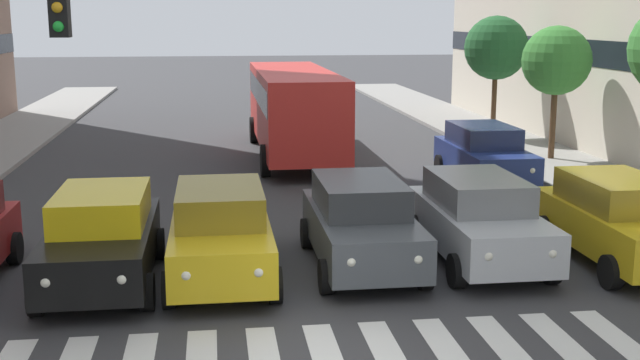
{
  "coord_description": "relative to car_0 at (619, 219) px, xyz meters",
  "views": [
    {
      "loc": [
        1.54,
        10.53,
        4.84
      ],
      "look_at": [
        -0.83,
        -7.08,
        1.19
      ],
      "focal_mm": 44.84,
      "sensor_mm": 36.0,
      "label": 1
    }
  ],
  "objects": [
    {
      "name": "car_row2_0",
      "position": [
        0.09,
        -7.77,
        0.0
      ],
      "size": [
        2.02,
        4.44,
        1.72
      ],
      "color": "navy",
      "rests_on": "ground_plane"
    },
    {
      "name": "car_4",
      "position": [
        10.0,
        -0.04,
        0.0
      ],
      "size": [
        2.02,
        4.44,
        1.72
      ],
      "color": "black",
      "rests_on": "ground_plane"
    },
    {
      "name": "car_3",
      "position": [
        7.85,
        -0.09,
        0.0
      ],
      "size": [
        2.02,
        4.44,
        1.72
      ],
      "color": "gold",
      "rests_on": "ground_plane"
    },
    {
      "name": "car_2",
      "position": [
        5.13,
        -0.44,
        0.0
      ],
      "size": [
        2.02,
        4.44,
        1.72
      ],
      "color": "#474C51",
      "rests_on": "ground_plane"
    },
    {
      "name": "car_0",
      "position": [
        0.0,
        0.0,
        0.0
      ],
      "size": [
        2.02,
        4.44,
        1.72
      ],
      "color": "gold",
      "rests_on": "ground_plane"
    },
    {
      "name": "street_tree_3",
      "position": [
        -3.11,
        -15.93,
        2.73
      ],
      "size": [
        2.49,
        2.49,
        4.72
      ],
      "color": "#513823",
      "rests_on": "sidewalk_left"
    },
    {
      "name": "bus_behind_traffic",
      "position": [
        5.13,
        -13.34,
        0.97
      ],
      "size": [
        2.78,
        10.5,
        3.0
      ],
      "color": "red",
      "rests_on": "ground_plane"
    },
    {
      "name": "car_1",
      "position": [
        2.74,
        -0.44,
        0.0
      ],
      "size": [
        2.02,
        4.44,
        1.72
      ],
      "color": "#B2B7BC",
      "rests_on": "ground_plane"
    },
    {
      "name": "street_tree_2",
      "position": [
        -3.33,
        -10.81,
        2.51
      ],
      "size": [
        2.28,
        2.28,
        4.4
      ],
      "color": "#513823",
      "rests_on": "sidewalk_left"
    }
  ]
}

